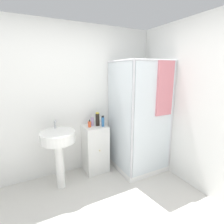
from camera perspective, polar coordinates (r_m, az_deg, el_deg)
wall_back at (r=2.99m, az=-16.51°, el=3.07°), size 6.40×0.06×2.50m
shower_enclosure at (r=3.18m, az=8.65°, el=-8.99°), size 0.82×0.85×1.92m
vanity_cabinet at (r=3.16m, az=-5.47°, el=-11.75°), size 0.39×0.39×0.83m
sink at (r=2.71m, az=-17.13°, el=-9.96°), size 0.50×0.50×1.03m
soap_dispenser at (r=2.95m, az=-7.35°, el=-3.94°), size 0.05×0.05×0.13m
shampoo_bottle_tall_black at (r=2.99m, az=-4.75°, el=-2.37°), size 0.07×0.07×0.24m
shampoo_bottle_blue at (r=2.95m, az=-3.01°, el=-3.07°), size 0.05×0.05×0.18m
lotion_bottle_white at (r=3.01m, az=-6.48°, el=-3.05°), size 0.05×0.05×0.18m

